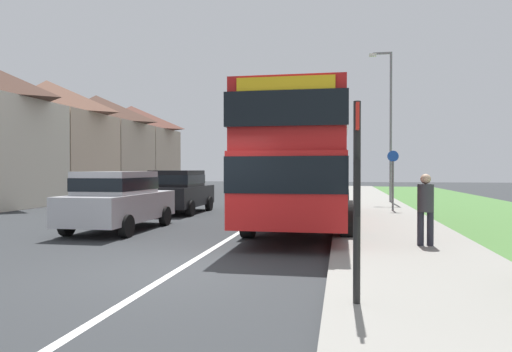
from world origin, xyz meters
TOP-DOWN VIEW (x-y plane):
  - ground_plane at (0.00, 0.00)m, footprint 120.00×120.00m
  - lane_marking_centre at (0.00, 8.00)m, footprint 0.14×60.00m
  - pavement_near_side at (4.20, 6.00)m, footprint 3.20×68.00m
  - double_decker_bus at (1.69, 7.07)m, footprint 2.80×11.01m
  - parked_car_silver at (-3.50, 4.72)m, footprint 1.89×4.31m
  - parked_car_black at (-3.69, 10.23)m, footprint 1.99×4.03m
  - pedestrian_at_stop at (4.60, 2.80)m, footprint 0.34×0.34m
  - bus_stop_sign at (3.00, -1.88)m, footprint 0.09×0.52m
  - cycle_route_sign at (4.83, 11.51)m, footprint 0.44×0.08m
  - street_lamp_mid at (5.17, 16.76)m, footprint 1.14×0.20m
  - house_terrace_far_side at (-14.21, 19.66)m, footprint 6.54×22.16m

SIDE VIEW (x-z plane):
  - ground_plane at x=0.00m, z-range 0.00..0.00m
  - lane_marking_centre at x=0.00m, z-range 0.00..0.01m
  - pavement_near_side at x=4.20m, z-range 0.00..0.12m
  - parked_car_silver at x=-3.50m, z-range 0.08..1.79m
  - parked_car_black at x=-3.69m, z-range 0.08..1.81m
  - pedestrian_at_stop at x=4.60m, z-range 0.14..1.81m
  - cycle_route_sign at x=4.83m, z-range 0.17..2.69m
  - bus_stop_sign at x=3.00m, z-range 0.24..2.84m
  - double_decker_bus at x=1.69m, z-range 0.29..3.99m
  - house_terrace_far_side at x=-14.21m, z-range 0.00..7.00m
  - street_lamp_mid at x=5.17m, z-range 0.55..8.28m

